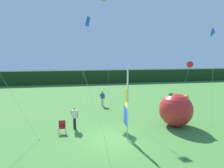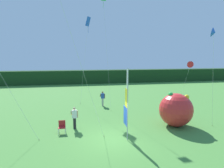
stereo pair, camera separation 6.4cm
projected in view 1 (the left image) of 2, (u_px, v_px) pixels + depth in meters
name	position (u px, v px, depth m)	size (l,w,h in m)	color
ground_plane	(113.00, 139.00, 12.78)	(120.00, 120.00, 0.00)	#478438
distant_treeline	(88.00, 77.00, 39.23)	(80.00, 2.40, 2.68)	#193819
banner_flag	(127.00, 105.00, 12.60)	(0.06, 1.03, 4.75)	#B7B7BC
person_near_banner	(75.00, 117.00, 14.49)	(0.55, 0.48, 1.68)	black
person_mid_field	(102.00, 98.00, 21.23)	(0.55, 0.48, 1.64)	#B7B2A3
inflatable_balloon	(176.00, 110.00, 15.04)	(2.61, 2.70, 2.71)	red
folding_chair	(62.00, 126.00, 13.73)	(0.51, 0.51, 0.89)	#BCBCC1
kite_green_diamond_0	(104.00, 8.00, 20.09)	(0.65, 2.78, 11.98)	brown
kite_red_delta_1	(190.00, 65.00, 18.11)	(1.04, 1.20, 5.02)	brown
kite_blue_diamond_2	(87.00, 26.00, 21.10)	(1.39, 0.78, 9.76)	brown
kite_blue_delta_5	(214.00, 33.00, 13.07)	(1.59, 1.34, 7.42)	brown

